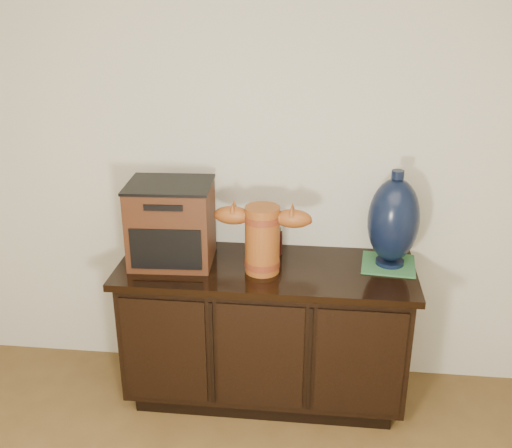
# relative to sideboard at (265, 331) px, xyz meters

# --- Properties ---
(sideboard) EXTENTS (1.46, 0.56, 0.75)m
(sideboard) POSITION_rel_sideboard_xyz_m (0.00, 0.00, 0.00)
(sideboard) COLOR black
(sideboard) RESTS_ON ground
(terracotta_vessel) EXTENTS (0.47, 0.18, 0.33)m
(terracotta_vessel) POSITION_rel_sideboard_xyz_m (-0.01, -0.05, 0.55)
(terracotta_vessel) COLOR #99501B
(terracotta_vessel) RESTS_ON sideboard
(tv_radio) EXTENTS (0.42, 0.35, 0.41)m
(tv_radio) POSITION_rel_sideboard_xyz_m (-0.47, 0.02, 0.57)
(tv_radio) COLOR #3F1F0F
(tv_radio) RESTS_ON sideboard
(green_mat) EXTENTS (0.28, 0.28, 0.01)m
(green_mat) POSITION_rel_sideboard_xyz_m (0.60, 0.09, 0.37)
(green_mat) COLOR #316F3D
(green_mat) RESTS_ON sideboard
(lamp_base) EXTENTS (0.27, 0.27, 0.48)m
(lamp_base) POSITION_rel_sideboard_xyz_m (0.61, 0.09, 0.60)
(lamp_base) COLOR black
(lamp_base) RESTS_ON green_mat
(spray_can) EXTENTS (0.05, 0.05, 0.15)m
(spray_can) POSITION_rel_sideboard_xyz_m (0.04, 0.15, 0.44)
(spray_can) COLOR #4E0E0D
(spray_can) RESTS_ON sideboard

